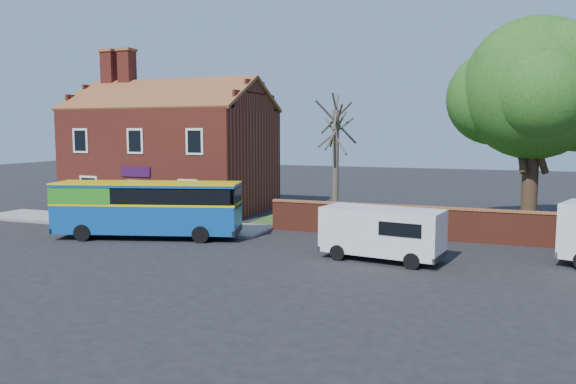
% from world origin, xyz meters
% --- Properties ---
extents(ground, '(120.00, 120.00, 0.00)m').
position_xyz_m(ground, '(0.00, 0.00, 0.00)').
color(ground, black).
rests_on(ground, ground).
extents(pavement, '(18.00, 3.50, 0.12)m').
position_xyz_m(pavement, '(-7.00, 5.75, 0.06)').
color(pavement, gray).
rests_on(pavement, ground).
extents(kerb, '(18.00, 0.15, 0.14)m').
position_xyz_m(kerb, '(-7.00, 4.00, 0.07)').
color(kerb, slate).
rests_on(kerb, ground).
extents(grass_strip, '(26.00, 12.00, 0.04)m').
position_xyz_m(grass_strip, '(13.00, 13.00, 0.02)').
color(grass_strip, '#426B28').
rests_on(grass_strip, ground).
extents(shop_building, '(12.30, 8.13, 10.50)m').
position_xyz_m(shop_building, '(-7.02, 11.50, 3.41)').
color(shop_building, maroon).
rests_on(shop_building, ground).
extents(boundary_wall, '(22.00, 0.38, 1.60)m').
position_xyz_m(boundary_wall, '(13.00, 7.00, 0.81)').
color(boundary_wall, maroon).
rests_on(boundary_wall, ground).
extents(bus, '(9.19, 4.67, 2.72)m').
position_xyz_m(bus, '(-3.05, 2.46, 1.55)').
color(bus, '#0E489A').
rests_on(bus, ground).
extents(van_near, '(5.03, 2.61, 2.10)m').
position_xyz_m(van_near, '(8.83, 1.88, 1.18)').
color(van_near, silver).
rests_on(van_near, ground).
extents(large_tree, '(8.83, 6.99, 10.77)m').
position_xyz_m(large_tree, '(14.66, 10.48, 7.05)').
color(large_tree, black).
rests_on(large_tree, ground).
extents(bare_tree, '(2.61, 3.11, 6.97)m').
position_xyz_m(bare_tree, '(4.21, 11.10, 3.58)').
color(bare_tree, '#4C4238').
rests_on(bare_tree, ground).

